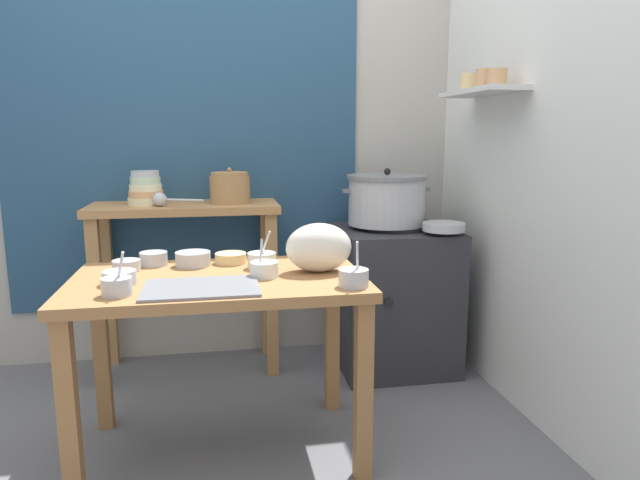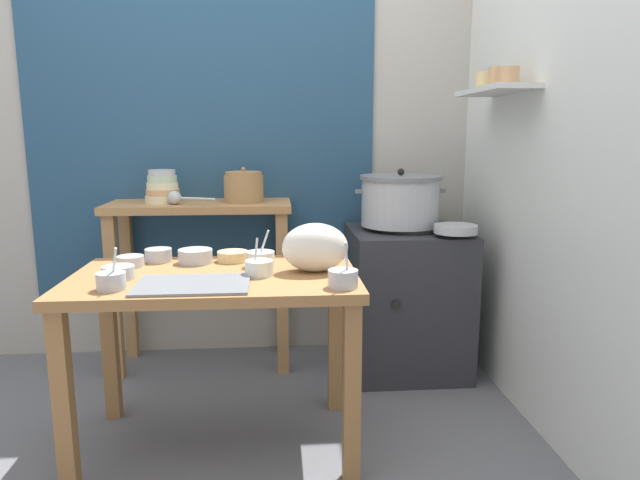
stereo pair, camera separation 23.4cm
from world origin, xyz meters
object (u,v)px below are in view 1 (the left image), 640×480
object	(u,v)px
clay_pot	(230,188)
ladle	(162,199)
steamer_pot	(387,200)
prep_bowl_0	(154,258)
prep_bowl_2	(119,277)
prep_bowl_6	(354,277)
prep_table	(219,305)
back_shelf_table	(186,246)
plastic_bag	(319,248)
prep_bowl_7	(231,258)
prep_bowl_5	(117,286)
stove_block	(393,297)
prep_bowl_3	(262,260)
prep_bowl_1	(126,265)
wide_pan	(444,227)
serving_tray	(201,288)
bowl_stack_enamel	(146,190)
prep_bowl_4	(193,258)
prep_bowl_8	(264,269)

from	to	relation	value
clay_pot	ladle	bearing A→B (deg)	-165.76
steamer_pot	prep_bowl_0	distance (m)	1.27
prep_bowl_2	prep_bowl_6	xyz separation A→B (m)	(0.82, -0.18, 0.01)
prep_table	back_shelf_table	distance (m)	0.87
prep_bowl_6	plastic_bag	bearing A→B (deg)	108.35
ladle	back_shelf_table	bearing A→B (deg)	39.50
prep_bowl_7	prep_bowl_5	bearing A→B (deg)	-132.59
stove_block	ladle	bearing A→B (deg)	177.90
clay_pot	prep_bowl_6	bearing A→B (deg)	-69.88
steamer_pot	prep_bowl_6	xyz separation A→B (m)	(-0.42, -0.98, -0.16)
steamer_pot	prep_bowl_3	distance (m)	0.97
prep_bowl_1	wide_pan	bearing A→B (deg)	13.08
back_shelf_table	prep_bowl_5	distance (m)	1.07
stove_block	prep_table	bearing A→B (deg)	-142.06
serving_tray	prep_bowl_5	bearing A→B (deg)	-174.15
prep_table	stove_block	xyz separation A→B (m)	(0.93, 0.73, -0.23)
bowl_stack_enamel	plastic_bag	world-z (taller)	bowl_stack_enamel
bowl_stack_enamel	serving_tray	distance (m)	1.10
back_shelf_table	steamer_pot	distance (m)	1.08
prep_bowl_5	prep_bowl_6	world-z (taller)	prep_bowl_6
prep_bowl_2	prep_bowl_4	xyz separation A→B (m)	(0.25, 0.25, 0.00)
steamer_pot	clay_pot	xyz separation A→B (m)	(-0.82, 0.11, 0.07)
bowl_stack_enamel	prep_bowl_3	xyz separation A→B (m)	(0.52, -0.75, -0.22)
prep_bowl_0	prep_bowl_7	size ratio (longest dim) A/B	0.86
prep_bowl_4	prep_bowl_8	distance (m)	0.36
ladle	serving_tray	bearing A→B (deg)	-77.60
wide_pan	prep_bowl_1	world-z (taller)	wide_pan
back_shelf_table	prep_bowl_1	distance (m)	0.73
stove_block	clay_pot	distance (m)	1.05
prep_table	serving_tray	world-z (taller)	serving_tray
steamer_pot	prep_bowl_1	bearing A→B (deg)	-154.72
prep_bowl_0	prep_bowl_7	bearing A→B (deg)	-3.28
stove_block	ladle	size ratio (longest dim) A/B	3.12
stove_block	steamer_pot	size ratio (longest dim) A/B	1.64
bowl_stack_enamel	serving_tray	bearing A→B (deg)	-74.27
prep_bowl_6	prep_bowl_8	distance (m)	0.36
wide_pan	prep_bowl_6	bearing A→B (deg)	-131.26
prep_bowl_0	prep_bowl_2	distance (m)	0.31
prep_bowl_1	prep_bowl_3	size ratio (longest dim) A/B	0.71
wide_pan	prep_bowl_2	size ratio (longest dim) A/B	1.77
steamer_pot	plastic_bag	xyz separation A→B (m)	(-0.50, -0.73, -0.10)
stove_block	prep_bowl_2	world-z (taller)	stove_block
steamer_pot	ladle	size ratio (longest dim) A/B	1.90
steamer_pot	prep_bowl_6	world-z (taller)	steamer_pot
wide_pan	prep_bowl_8	size ratio (longest dim) A/B	1.47
stove_block	wide_pan	distance (m)	0.51
prep_bowl_2	prep_bowl_7	size ratio (longest dim) A/B	0.91
plastic_bag	prep_bowl_8	size ratio (longest dim) A/B	1.81
plastic_bag	prep_bowl_5	xyz separation A→B (m)	(-0.73, -0.21, -0.06)
plastic_bag	prep_bowl_3	xyz separation A→B (m)	(-0.22, 0.10, -0.06)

